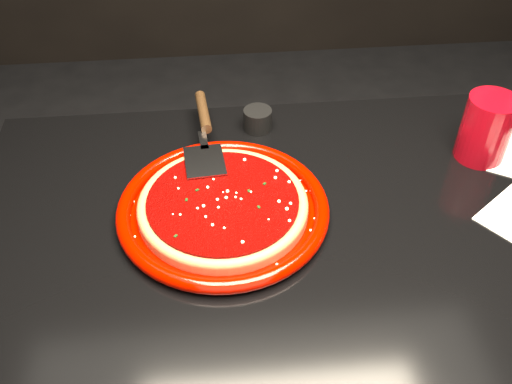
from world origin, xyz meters
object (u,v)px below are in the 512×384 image
Objects in this scene: table at (305,358)px; cup at (486,129)px; ramekin at (258,119)px; pizza_server at (205,133)px; plate at (223,209)px.

table is 9.24× the size of cup.
table is 0.51m from ramekin.
table is 3.94× the size of pizza_server.
pizza_server is 0.53m from cup.
table is 0.42m from plate.
cup reaches higher than table.
table is 3.27× the size of plate.
cup reaches higher than ramekin.
pizza_server is (-0.02, 0.18, 0.03)m from plate.
plate reaches higher than table.
table is 20.63× the size of ramekin.
ramekin is at bearing 26.95° from pizza_server.
cup is at bearing -11.62° from pizza_server.
ramekin is at bearing 162.62° from cup.
cup is (0.53, -0.06, 0.02)m from pizza_server.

